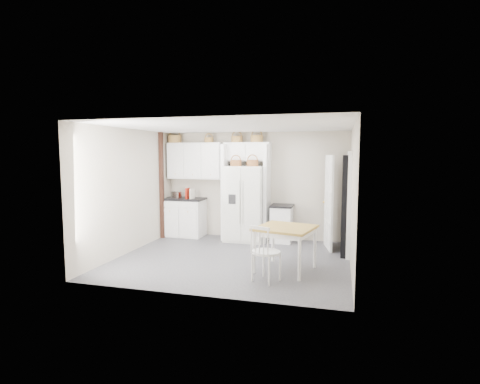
% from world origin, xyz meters
% --- Properties ---
extents(floor, '(4.50, 4.50, 0.00)m').
position_xyz_m(floor, '(0.00, 0.00, 0.00)').
color(floor, '#2F2E38').
rests_on(floor, ground).
extents(ceiling, '(4.50, 4.50, 0.00)m').
position_xyz_m(ceiling, '(0.00, 0.00, 2.60)').
color(ceiling, white).
rests_on(ceiling, wall_back).
extents(wall_back, '(4.50, 0.00, 4.50)m').
position_xyz_m(wall_back, '(0.00, 2.00, 1.30)').
color(wall_back, beige).
rests_on(wall_back, floor).
extents(wall_left, '(0.00, 4.00, 4.00)m').
position_xyz_m(wall_left, '(-2.25, 0.00, 1.30)').
color(wall_left, beige).
rests_on(wall_left, floor).
extents(wall_right, '(0.00, 4.00, 4.00)m').
position_xyz_m(wall_right, '(2.25, 0.00, 1.30)').
color(wall_right, beige).
rests_on(wall_right, floor).
extents(refrigerator, '(0.93, 0.74, 1.79)m').
position_xyz_m(refrigerator, '(-0.15, 1.61, 0.90)').
color(refrigerator, silver).
rests_on(refrigerator, floor).
extents(base_cab_left, '(1.00, 0.63, 0.92)m').
position_xyz_m(base_cab_left, '(-1.77, 1.70, 0.46)').
color(base_cab_left, white).
rests_on(base_cab_left, floor).
extents(base_cab_right, '(0.48, 0.57, 0.84)m').
position_xyz_m(base_cab_right, '(0.72, 1.70, 0.42)').
color(base_cab_right, white).
rests_on(base_cab_right, floor).
extents(dining_table, '(1.14, 1.14, 0.79)m').
position_xyz_m(dining_table, '(1.11, -0.47, 0.40)').
color(dining_table, olive).
rests_on(dining_table, floor).
extents(windsor_chair, '(0.60, 0.58, 0.97)m').
position_xyz_m(windsor_chair, '(0.89, -1.11, 0.48)').
color(windsor_chair, white).
rests_on(windsor_chair, floor).
extents(counter_left, '(1.04, 0.67, 0.04)m').
position_xyz_m(counter_left, '(-1.77, 1.70, 0.94)').
color(counter_left, black).
rests_on(counter_left, base_cab_left).
extents(counter_right, '(0.51, 0.61, 0.04)m').
position_xyz_m(counter_right, '(0.72, 1.70, 0.86)').
color(counter_right, black).
rests_on(counter_right, base_cab_right).
extents(toaster, '(0.28, 0.21, 0.17)m').
position_xyz_m(toaster, '(-1.93, 1.60, 1.05)').
color(toaster, silver).
rests_on(toaster, counter_left).
extents(cookbook_red, '(0.06, 0.18, 0.27)m').
position_xyz_m(cookbook_red, '(-1.63, 1.62, 1.10)').
color(cookbook_red, maroon).
rests_on(cookbook_red, counter_left).
extents(cookbook_cream, '(0.08, 0.17, 0.25)m').
position_xyz_m(cookbook_cream, '(-1.51, 1.62, 1.09)').
color(cookbook_cream, beige).
rests_on(cookbook_cream, counter_left).
extents(basket_upper_a, '(0.33, 0.33, 0.19)m').
position_xyz_m(basket_upper_a, '(-2.05, 1.83, 2.44)').
color(basket_upper_a, '#9C6539').
rests_on(basket_upper_a, upper_cabinet).
extents(basket_upper_c, '(0.22, 0.22, 0.13)m').
position_xyz_m(basket_upper_c, '(-1.14, 1.83, 2.41)').
color(basket_upper_c, '#9C6539').
rests_on(basket_upper_c, upper_cabinet).
extents(basket_bridge_a, '(0.27, 0.27, 0.15)m').
position_xyz_m(basket_bridge_a, '(-0.42, 1.83, 2.43)').
color(basket_bridge_a, '#9C6539').
rests_on(basket_bridge_a, bridge_cabinet).
extents(basket_bridge_b, '(0.29, 0.29, 0.17)m').
position_xyz_m(basket_bridge_b, '(0.08, 1.83, 2.43)').
color(basket_bridge_b, '#9C6539').
rests_on(basket_bridge_b, bridge_cabinet).
extents(basket_fridge_a, '(0.26, 0.26, 0.14)m').
position_xyz_m(basket_fridge_a, '(-0.35, 1.51, 1.86)').
color(basket_fridge_a, brown).
rests_on(basket_fridge_a, refrigerator).
extents(basket_fridge_b, '(0.27, 0.27, 0.15)m').
position_xyz_m(basket_fridge_b, '(0.05, 1.51, 1.86)').
color(basket_fridge_b, brown).
rests_on(basket_fridge_b, refrigerator).
extents(upper_cabinet, '(1.40, 0.34, 0.90)m').
position_xyz_m(upper_cabinet, '(-1.50, 1.83, 1.90)').
color(upper_cabinet, white).
rests_on(upper_cabinet, wall_back).
extents(bridge_cabinet, '(1.12, 0.34, 0.45)m').
position_xyz_m(bridge_cabinet, '(-0.15, 1.83, 2.12)').
color(bridge_cabinet, white).
rests_on(bridge_cabinet, wall_back).
extents(fridge_panel_left, '(0.08, 0.60, 2.30)m').
position_xyz_m(fridge_panel_left, '(-0.66, 1.70, 1.15)').
color(fridge_panel_left, white).
rests_on(fridge_panel_left, floor).
extents(fridge_panel_right, '(0.08, 0.60, 2.30)m').
position_xyz_m(fridge_panel_right, '(0.36, 1.70, 1.15)').
color(fridge_panel_right, white).
rests_on(fridge_panel_right, floor).
extents(trim_post, '(0.09, 0.09, 2.60)m').
position_xyz_m(trim_post, '(-2.20, 1.35, 1.30)').
color(trim_post, black).
rests_on(trim_post, floor).
extents(doorway_void, '(0.18, 0.85, 2.05)m').
position_xyz_m(doorway_void, '(2.16, 1.00, 1.02)').
color(doorway_void, black).
rests_on(doorway_void, floor).
extents(door_slab, '(0.21, 0.79, 2.05)m').
position_xyz_m(door_slab, '(1.80, 1.33, 1.02)').
color(door_slab, white).
rests_on(door_slab, floor).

